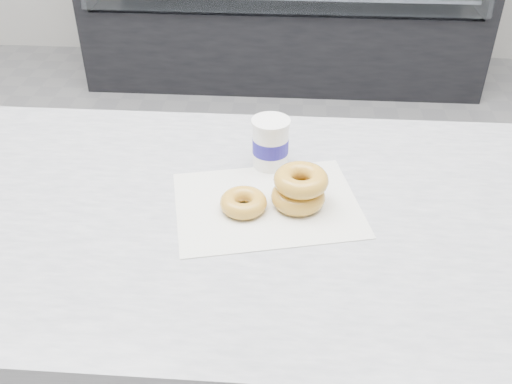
{
  "coord_description": "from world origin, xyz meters",
  "views": [
    {
      "loc": [
        0.08,
        -1.45,
        1.54
      ],
      "look_at": [
        0.02,
        -0.58,
        0.93
      ],
      "focal_mm": 40.0,
      "sensor_mm": 36.0,
      "label": 1
    }
  ],
  "objects_px": {
    "donut_single": "(243,202)",
    "donut_stack": "(300,188)",
    "counter": "(247,364)",
    "coffee_cup": "(271,143)"
  },
  "relations": [
    {
      "from": "counter",
      "to": "coffee_cup",
      "type": "height_order",
      "value": "coffee_cup"
    },
    {
      "from": "donut_single",
      "to": "donut_stack",
      "type": "distance_m",
      "value": 0.11
    },
    {
      "from": "donut_single",
      "to": "donut_stack",
      "type": "relative_size",
      "value": 0.63
    },
    {
      "from": "counter",
      "to": "coffee_cup",
      "type": "xyz_separation_m",
      "value": [
        0.04,
        0.16,
        0.5
      ]
    },
    {
      "from": "counter",
      "to": "donut_stack",
      "type": "relative_size",
      "value": 22.17
    },
    {
      "from": "coffee_cup",
      "to": "donut_single",
      "type": "bearing_deg",
      "value": -113.77
    },
    {
      "from": "donut_stack",
      "to": "counter",
      "type": "bearing_deg",
      "value": -167.42
    },
    {
      "from": "donut_single",
      "to": "donut_stack",
      "type": "bearing_deg",
      "value": 13.38
    },
    {
      "from": "counter",
      "to": "donut_stack",
      "type": "height_order",
      "value": "donut_stack"
    },
    {
      "from": "donut_stack",
      "to": "coffee_cup",
      "type": "xyz_separation_m",
      "value": [
        -0.06,
        0.14,
        0.02
      ]
    }
  ]
}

